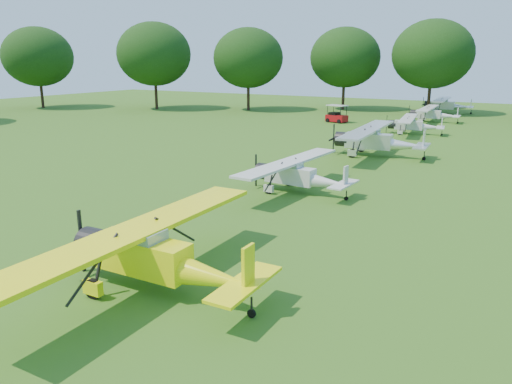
{
  "coord_description": "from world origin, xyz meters",
  "views": [
    {
      "loc": [
        12.12,
        -17.37,
        7.45
      ],
      "look_at": [
        0.84,
        2.34,
        1.4
      ],
      "focal_mm": 35.0,
      "sensor_mm": 36.0,
      "label": 1
    }
  ],
  "objects_px": {
    "aircraft_4": "(376,139)",
    "aircraft_6": "(432,113)",
    "golf_cart": "(336,117)",
    "aircraft_7": "(446,104)",
    "aircraft_2": "(154,253)",
    "aircraft_5": "(413,124)",
    "aircraft_3": "(297,173)"
  },
  "relations": [
    {
      "from": "golf_cart",
      "to": "aircraft_6",
      "type": "bearing_deg",
      "value": 45.69
    },
    {
      "from": "aircraft_3",
      "to": "aircraft_5",
      "type": "distance_m",
      "value": 27.02
    },
    {
      "from": "aircraft_2",
      "to": "golf_cart",
      "type": "relative_size",
      "value": 4.27
    },
    {
      "from": "aircraft_6",
      "to": "golf_cart",
      "type": "bearing_deg",
      "value": -151.78
    },
    {
      "from": "golf_cart",
      "to": "aircraft_4",
      "type": "bearing_deg",
      "value": -46.28
    },
    {
      "from": "aircraft_5",
      "to": "aircraft_6",
      "type": "bearing_deg",
      "value": 83.55
    },
    {
      "from": "aircraft_2",
      "to": "aircraft_4",
      "type": "height_order",
      "value": "aircraft_4"
    },
    {
      "from": "aircraft_3",
      "to": "aircraft_6",
      "type": "bearing_deg",
      "value": 93.39
    },
    {
      "from": "golf_cart",
      "to": "aircraft_7",
      "type": "bearing_deg",
      "value": 77.01
    },
    {
      "from": "aircraft_5",
      "to": "aircraft_7",
      "type": "relative_size",
      "value": 0.84
    },
    {
      "from": "aircraft_3",
      "to": "aircraft_4",
      "type": "bearing_deg",
      "value": 90.81
    },
    {
      "from": "aircraft_4",
      "to": "aircraft_6",
      "type": "xyz_separation_m",
      "value": [
        -0.55,
        25.31,
        -0.28
      ]
    },
    {
      "from": "aircraft_4",
      "to": "golf_cart",
      "type": "bearing_deg",
      "value": 115.07
    },
    {
      "from": "aircraft_2",
      "to": "aircraft_7",
      "type": "distance_m",
      "value": 64.6
    },
    {
      "from": "aircraft_7",
      "to": "golf_cart",
      "type": "height_order",
      "value": "aircraft_7"
    },
    {
      "from": "aircraft_4",
      "to": "aircraft_7",
      "type": "bearing_deg",
      "value": 87.73
    },
    {
      "from": "aircraft_2",
      "to": "golf_cart",
      "type": "xyz_separation_m",
      "value": [
        -11.39,
        46.35,
        -0.65
      ]
    },
    {
      "from": "aircraft_6",
      "to": "aircraft_7",
      "type": "relative_size",
      "value": 0.88
    },
    {
      "from": "aircraft_5",
      "to": "golf_cart",
      "type": "distance_m",
      "value": 11.76
    },
    {
      "from": "aircraft_4",
      "to": "aircraft_5",
      "type": "xyz_separation_m",
      "value": [
        -0.24,
        13.8,
        -0.33
      ]
    },
    {
      "from": "aircraft_5",
      "to": "golf_cart",
      "type": "height_order",
      "value": "golf_cart"
    },
    {
      "from": "aircraft_5",
      "to": "aircraft_7",
      "type": "bearing_deg",
      "value": 83.86
    },
    {
      "from": "aircraft_4",
      "to": "aircraft_5",
      "type": "height_order",
      "value": "aircraft_4"
    },
    {
      "from": "aircraft_7",
      "to": "aircraft_6",
      "type": "bearing_deg",
      "value": -91.17
    },
    {
      "from": "aircraft_6",
      "to": "golf_cart",
      "type": "height_order",
      "value": "golf_cart"
    },
    {
      "from": "aircraft_2",
      "to": "aircraft_6",
      "type": "height_order",
      "value": "aircraft_2"
    },
    {
      "from": "aircraft_5",
      "to": "golf_cart",
      "type": "xyz_separation_m",
      "value": [
        -10.4,
        5.49,
        -0.36
      ]
    },
    {
      "from": "aircraft_3",
      "to": "aircraft_7",
      "type": "height_order",
      "value": "aircraft_7"
    },
    {
      "from": "aircraft_3",
      "to": "aircraft_7",
      "type": "bearing_deg",
      "value": 93.93
    },
    {
      "from": "aircraft_2",
      "to": "aircraft_7",
      "type": "bearing_deg",
      "value": 90.72
    },
    {
      "from": "aircraft_3",
      "to": "aircraft_7",
      "type": "distance_m",
      "value": 50.74
    },
    {
      "from": "aircraft_2",
      "to": "aircraft_5",
      "type": "xyz_separation_m",
      "value": [
        -1.0,
        40.86,
        -0.29
      ]
    }
  ]
}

